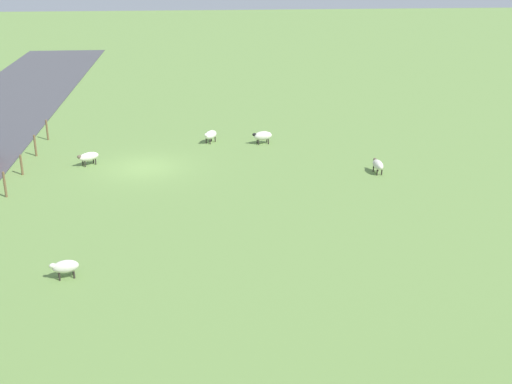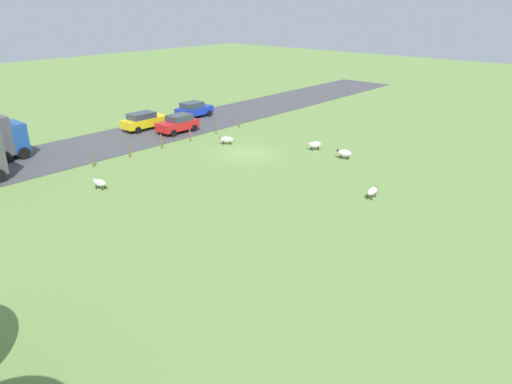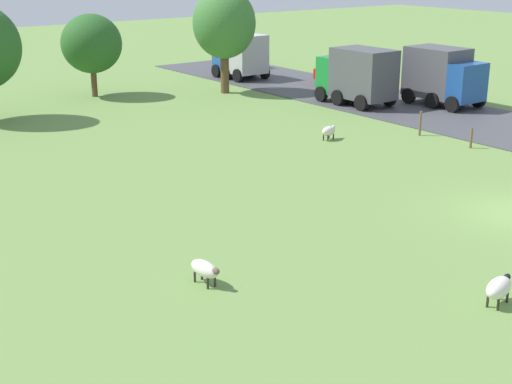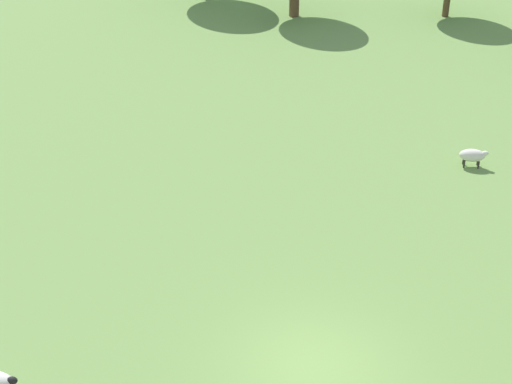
{
  "view_description": "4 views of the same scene",
  "coord_description": "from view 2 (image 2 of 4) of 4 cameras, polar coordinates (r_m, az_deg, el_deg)",
  "views": [
    {
      "loc": [
        -3.39,
        35.54,
        12.11
      ],
      "look_at": [
        -5.57,
        7.06,
        1.12
      ],
      "focal_mm": 47.57,
      "sensor_mm": 36.0,
      "label": 1
    },
    {
      "loc": [
        -25.54,
        27.92,
        11.75
      ],
      "look_at": [
        -7.66,
        7.63,
        0.87
      ],
      "focal_mm": 33.34,
      "sensor_mm": 36.0,
      "label": 2
    },
    {
      "loc": [
        -23.02,
        -14.63,
        9.17
      ],
      "look_at": [
        -7.49,
        6.09,
        0.73
      ],
      "focal_mm": 51.91,
      "sensor_mm": 36.0,
      "label": 3
    },
    {
      "loc": [
        4.34,
        -14.13,
        13.86
      ],
      "look_at": [
        -4.17,
        6.15,
        0.94
      ],
      "focal_mm": 53.84,
      "sensor_mm": 36.0,
      "label": 4
    }
  ],
  "objects": [
    {
      "name": "ground_plane",
      "position": [
        39.62,
        -1.02,
        4.65
      ],
      "size": [
        160.0,
        160.0,
        0.0
      ],
      "primitive_type": "plane",
      "color": "#6B8E47"
    },
    {
      "name": "road_strip",
      "position": [
        47.74,
        -11.24,
        7.27
      ],
      "size": [
        8.0,
        80.0,
        0.06
      ],
      "primitive_type": "cube",
      "color": "#47474C",
      "rests_on": "ground_plane"
    },
    {
      "name": "sheep_0",
      "position": [
        31.24,
        13.8,
        0.1
      ],
      "size": [
        0.55,
        1.25,
        0.72
      ],
      "color": "silver",
      "rests_on": "ground_plane"
    },
    {
      "name": "sheep_1",
      "position": [
        42.03,
        -3.57,
        6.32
      ],
      "size": [
        1.23,
        1.07,
        0.73
      ],
      "color": "silver",
      "rests_on": "ground_plane"
    },
    {
      "name": "sheep_2",
      "position": [
        38.67,
        10.56,
        4.62
      ],
      "size": [
        1.29,
        0.79,
        0.78
      ],
      "color": "silver",
      "rests_on": "ground_plane"
    },
    {
      "name": "sheep_3",
      "position": [
        33.48,
        -18.25,
        1.06
      ],
      "size": [
        1.12,
        0.72,
        0.71
      ],
      "color": "silver",
      "rests_on": "ground_plane"
    },
    {
      "name": "sheep_4",
      "position": [
        40.67,
        7.09,
        5.67
      ],
      "size": [
        1.0,
        1.14,
        0.75
      ],
      "color": "white",
      "rests_on": "ground_plane"
    },
    {
      "name": "fence_post_0",
      "position": [
        47.81,
        -2.0,
        8.45
      ],
      "size": [
        0.12,
        0.12,
        1.29
      ],
      "primitive_type": "cylinder",
      "color": "brown",
      "rests_on": "ground_plane"
    },
    {
      "name": "fence_post_1",
      "position": [
        45.57,
        -4.83,
        7.69
      ],
      "size": [
        0.12,
        0.12,
        1.25
      ],
      "primitive_type": "cylinder",
      "color": "brown",
      "rests_on": "ground_plane"
    },
    {
      "name": "fence_post_2",
      "position": [
        43.48,
        -7.92,
        6.77
      ],
      "size": [
        0.12,
        0.12,
        1.11
      ],
      "primitive_type": "cylinder",
      "color": "brown",
      "rests_on": "ground_plane"
    },
    {
      "name": "fence_post_3",
      "position": [
        41.5,
        -11.31,
        5.95
      ],
      "size": [
        0.12,
        0.12,
        1.3
      ],
      "primitive_type": "cylinder",
      "color": "brown",
      "rests_on": "ground_plane"
    },
    {
      "name": "fence_post_4",
      "position": [
        39.74,
        -14.99,
        4.71
      ],
      "size": [
        0.12,
        0.12,
        1.01
      ],
      "primitive_type": "cylinder",
      "color": "brown",
      "rests_on": "ground_plane"
    },
    {
      "name": "fence_post_5",
      "position": [
        38.11,
        -19.02,
        3.73
      ],
      "size": [
        0.12,
        0.12,
        1.29
      ],
      "primitive_type": "cylinder",
      "color": "brown",
      "rests_on": "ground_plane"
    },
    {
      "name": "car_0",
      "position": [
        52.53,
        -7.49,
        9.81
      ],
      "size": [
        2.12,
        3.96,
        1.65
      ],
      "color": "#1933B2",
      "rests_on": "road_strip"
    },
    {
      "name": "car_1",
      "position": [
        48.24,
        -13.28,
        8.35
      ],
      "size": [
        1.98,
        4.57,
        1.67
      ],
      "color": "yellow",
      "rests_on": "road_strip"
    },
    {
      "name": "car_4",
      "position": [
        46.49,
        -9.35,
        8.13
      ],
      "size": [
        2.09,
        3.97,
        1.65
      ],
      "color": "red",
      "rests_on": "road_strip"
    }
  ]
}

